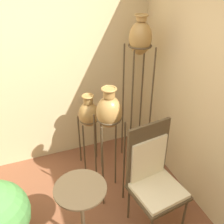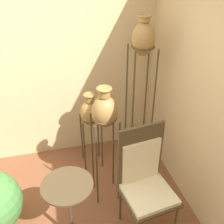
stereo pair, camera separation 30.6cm
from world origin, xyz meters
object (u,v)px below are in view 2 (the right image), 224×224
(chair, at_px, (145,178))
(vase_stand_tall, at_px, (143,46))
(vase_stand_medium, at_px, (105,114))
(vase_stand_short, at_px, (90,114))
(side_table, at_px, (69,201))

(chair, bearing_deg, vase_stand_tall, 66.35)
(vase_stand_medium, xyz_separation_m, vase_stand_short, (-0.05, 0.57, -0.32))
(vase_stand_medium, height_order, chair, vase_stand_medium)
(side_table, bearing_deg, chair, 3.14)
(vase_stand_tall, relative_size, side_table, 2.53)
(chair, distance_m, side_table, 0.75)
(chair, bearing_deg, vase_stand_short, 100.36)
(vase_stand_tall, relative_size, vase_stand_medium, 1.38)
(vase_stand_tall, bearing_deg, vase_stand_medium, -137.95)
(vase_stand_tall, height_order, chair, vase_stand_tall)
(vase_stand_medium, height_order, vase_stand_short, vase_stand_medium)
(vase_stand_tall, xyz_separation_m, side_table, (-1.02, -1.02, -1.07))
(vase_stand_medium, bearing_deg, vase_stand_short, 95.47)
(vase_stand_tall, height_order, vase_stand_short, vase_stand_tall)
(vase_stand_tall, bearing_deg, side_table, -135.17)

